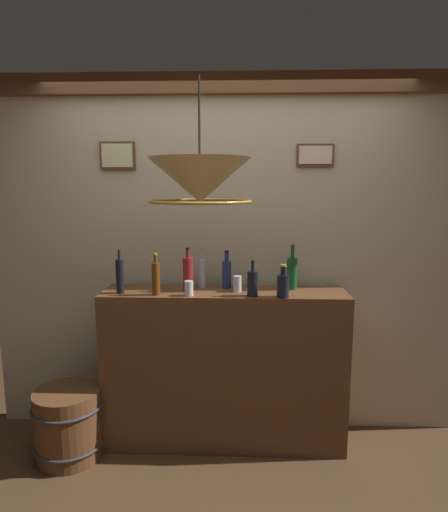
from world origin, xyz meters
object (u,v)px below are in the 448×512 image
object	(u,v)px
liquor_bottle_sherry	(253,283)
wooden_barrel	(69,424)
liquor_bottle_vermouth	(120,276)
liquor_bottle_brandy	(202,272)
liquor_bottle_port	(283,285)
glass_tumbler_rocks	(237,284)
liquor_bottle_tequila	(292,272)
liquor_bottle_rye	(227,273)
pendant_lamp	(200,182)
glass_tumbler_highball	(189,288)
liquor_bottle_vodka	(156,278)
liquor_bottle_whiskey	(188,274)

from	to	relation	value
liquor_bottle_sherry	wooden_barrel	size ratio (longest dim) A/B	0.50
liquor_bottle_vermouth	liquor_bottle_brandy	bearing A→B (deg)	20.04
liquor_bottle_port	glass_tumbler_rocks	bearing A→B (deg)	154.27
liquor_bottle_port	liquor_bottle_vermouth	xyz separation A→B (m)	(-1.07, 0.07, 0.03)
liquor_bottle_vermouth	wooden_barrel	distance (m)	1.05
liquor_bottle_port	liquor_bottle_vermouth	size ratio (longest dim) A/B	0.74
liquor_bottle_tequila	liquor_bottle_rye	bearing A→B (deg)	178.04
liquor_bottle_port	pendant_lamp	bearing A→B (deg)	-136.60
glass_tumbler_rocks	glass_tumbler_highball	xyz separation A→B (m)	(-0.31, -0.12, -0.01)
liquor_bottle_rye	liquor_bottle_vodka	xyz separation A→B (m)	(-0.45, -0.21, 0.01)
liquor_bottle_whiskey	wooden_barrel	bearing A→B (deg)	-165.15
liquor_bottle_tequila	glass_tumbler_highball	xyz separation A→B (m)	(-0.69, -0.21, -0.07)
liquor_bottle_tequila	liquor_bottle_vodka	distance (m)	0.93
liquor_bottle_port	liquor_bottle_whiskey	bearing A→B (deg)	167.26
liquor_bottle_sherry	liquor_bottle_vermouth	size ratio (longest dim) A/B	0.81
liquor_bottle_sherry	pendant_lamp	xyz separation A→B (m)	(-0.29, -0.48, 0.64)
liquor_bottle_vermouth	liquor_bottle_rye	size ratio (longest dim) A/B	1.10
liquor_bottle_vermouth	pendant_lamp	bearing A→B (deg)	-41.98
liquor_bottle_whiskey	wooden_barrel	xyz separation A→B (m)	(-0.79, -0.21, -0.99)
liquor_bottle_tequila	liquor_bottle_brandy	xyz separation A→B (m)	(-0.62, 0.03, -0.01)
liquor_bottle_vermouth	pendant_lamp	distance (m)	1.00
glass_tumbler_rocks	liquor_bottle_rye	bearing A→B (deg)	126.03
liquor_bottle_sherry	liquor_bottle_vodka	bearing A→B (deg)	179.47
liquor_bottle_vermouth	wooden_barrel	xyz separation A→B (m)	(-0.35, -0.14, -0.98)
liquor_bottle_vermouth	liquor_bottle_vodka	bearing A→B (deg)	-8.62
liquor_bottle_tequila	liquor_bottle_port	bearing A→B (deg)	-109.98
pendant_lamp	liquor_bottle_tequila	bearing A→B (deg)	50.43
liquor_bottle_whiskey	glass_tumbler_highball	bearing A→B (deg)	-80.76
liquor_bottle_brandy	pendant_lamp	size ratio (longest dim) A/B	0.44
glass_tumbler_highball	liquor_bottle_whiskey	bearing A→B (deg)	99.24
liquor_bottle_vermouth	liquor_bottle_port	bearing A→B (deg)	-3.65
wooden_barrel	glass_tumbler_highball	bearing A→B (deg)	6.22
glass_tumbler_rocks	wooden_barrel	world-z (taller)	glass_tumbler_rocks
glass_tumbler_rocks	wooden_barrel	distance (m)	1.47
liquor_bottle_vodka	glass_tumbler_rocks	bearing A→B (deg)	11.75
liquor_bottle_tequila	pendant_lamp	distance (m)	1.08
wooden_barrel	liquor_bottle_port	bearing A→B (deg)	2.77
liquor_bottle_brandy	glass_tumbler_highball	distance (m)	0.26
liquor_bottle_port	pendant_lamp	size ratio (longest dim) A/B	0.34
liquor_bottle_sherry	liquor_bottle_vermouth	bearing A→B (deg)	177.18
liquor_bottle_vodka	liquor_bottle_port	bearing A→B (deg)	-2.14
liquor_bottle_rye	glass_tumbler_highball	size ratio (longest dim) A/B	2.69
liquor_bottle_brandy	wooden_barrel	size ratio (longest dim) A/B	0.59
liquor_bottle_vodka	liquor_bottle_tequila	bearing A→B (deg)	12.34
liquor_bottle_sherry	liquor_bottle_rye	bearing A→B (deg)	128.60
liquor_bottle_tequila	wooden_barrel	bearing A→B (deg)	-168.79
liquor_bottle_whiskey	glass_tumbler_rocks	world-z (taller)	liquor_bottle_whiskey
liquor_bottle_sherry	glass_tumbler_rocks	world-z (taller)	liquor_bottle_sherry
liquor_bottle_sherry	liquor_bottle_brandy	distance (m)	0.42
liquor_bottle_brandy	liquor_bottle_whiskey	size ratio (longest dim) A/B	0.93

